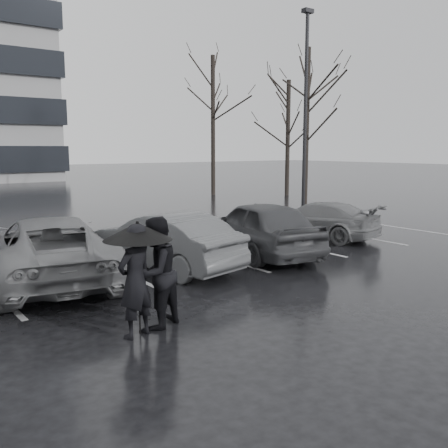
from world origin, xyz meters
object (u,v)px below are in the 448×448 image
tree_east (307,127)px  pedestrian_left (135,281)px  car_main (259,228)px  tree_ne (288,139)px  tree_north (213,126)px  car_west_a (165,241)px  lamp_post (305,125)px  car_west_b (50,249)px  pedestrian_right (156,273)px  car_east (316,220)px

tree_east → pedestrian_left: bearing=-143.3°
car_main → tree_ne: size_ratio=0.64×
tree_north → tree_ne: bearing=-40.6°
tree_east → tree_north: (-1.00, 7.00, 0.25)m
car_west_a → pedestrian_left: pedestrian_left is taller
car_main → lamp_post: size_ratio=0.53×
car_main → car_west_a: 2.91m
pedestrian_left → tree_north: size_ratio=0.21×
tree_east → tree_ne: size_ratio=1.14×
car_main → tree_east: size_ratio=0.56×
tree_north → tree_east: bearing=-81.9°
lamp_post → car_west_b: bearing=-161.0°
tree_north → pedestrian_right: bearing=-127.6°
car_main → car_west_a: car_main is taller
pedestrian_left → tree_east: size_ratio=0.22×
tree_east → tree_north: 7.08m
pedestrian_right → lamp_post: 14.43m
car_east → tree_north: tree_north is taller
pedestrian_right → tree_north: tree_north is taller
car_main → car_west_b: bearing=4.5°
car_main → tree_north: 18.29m
car_west_a → lamp_post: bearing=-166.1°
car_west_a → tree_east: size_ratio=0.52×
car_main → car_west_b: size_ratio=0.86×
car_west_a → tree_ne: (15.73, 12.21, 2.81)m
lamp_post → car_west_a: bearing=-153.8°
car_east → lamp_post: bearing=-146.4°
lamp_post → pedestrian_left: bearing=-145.6°
car_west_a → car_west_b: car_west_b is taller
car_west_a → pedestrian_right: 3.99m
car_main → pedestrian_right: (-5.00, -3.25, 0.15)m
car_east → pedestrian_right: bearing=11.1°
pedestrian_right → lamp_post: lamp_post is taller
pedestrian_left → car_west_b: bearing=-107.7°
lamp_post → tree_north: size_ratio=1.00×
car_main → pedestrian_left: pedestrian_left is taller
car_main → car_east: 3.32m
pedestrian_left → lamp_post: 14.91m
tree_east → car_main: bearing=-141.0°
car_west_a → car_west_b: (-2.58, 0.51, 0.03)m
lamp_post → tree_ne: size_ratio=1.22×
car_west_a → pedestrian_right: size_ratio=2.29×
car_west_b → car_east: (8.68, 0.24, -0.13)m
pedestrian_right → tree_east: (15.33, 11.60, 3.08)m
car_east → tree_north: bearing=-128.6°
car_west_a → tree_north: (12.23, 15.21, 3.56)m
car_west_a → tree_east: (13.23, 8.21, 3.31)m
pedestrian_left → tree_east: tree_east is taller
pedestrian_left → tree_ne: tree_ne is taller
lamp_post → tree_north: bearing=75.5°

